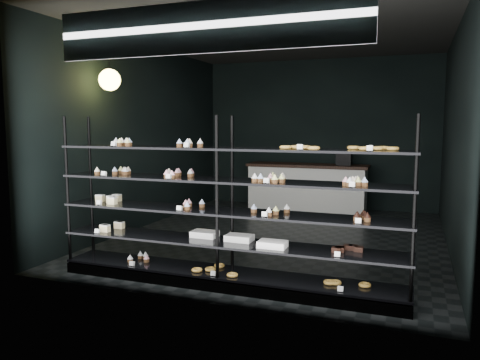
# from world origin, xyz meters

# --- Properties ---
(room) EXTENTS (5.01, 6.01, 3.20)m
(room) POSITION_xyz_m (0.00, 0.00, 1.60)
(room) COLOR black
(room) RESTS_ON ground
(display_shelf) EXTENTS (4.00, 0.50, 1.91)m
(display_shelf) POSITION_xyz_m (0.01, -2.45, 0.63)
(display_shelf) COLOR black
(display_shelf) RESTS_ON room
(signage) EXTENTS (3.30, 0.05, 0.50)m
(signage) POSITION_xyz_m (0.00, -2.93, 2.75)
(signage) COLOR #0D1743
(signage) RESTS_ON room
(pendant_lamp) EXTENTS (0.31, 0.31, 0.88)m
(pendant_lamp) POSITION_xyz_m (-2.17, -1.43, 2.45)
(pendant_lamp) COLOR black
(pendant_lamp) RESTS_ON room
(service_counter) EXTENTS (2.52, 0.65, 1.23)m
(service_counter) POSITION_xyz_m (-0.11, 2.50, 0.50)
(service_counter) COLOR silver
(service_counter) RESTS_ON room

